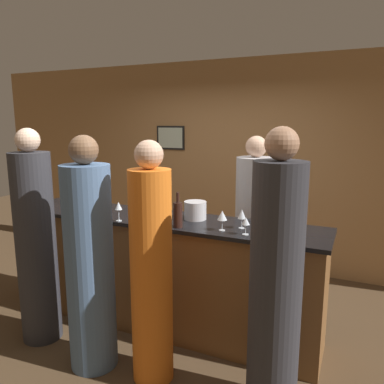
{
  "coord_description": "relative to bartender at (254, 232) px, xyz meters",
  "views": [
    {
      "loc": [
        1.7,
        -2.99,
        1.99
      ],
      "look_at": [
        0.29,
        0.1,
        1.34
      ],
      "focal_mm": 35.0,
      "sensor_mm": 36.0,
      "label": 1
    }
  ],
  "objects": [
    {
      "name": "wine_glass_3",
      "position": [
        -1.66,
        -0.77,
        0.36
      ],
      "size": [
        0.07,
        0.07,
        0.16
      ],
      "color": "silver",
      "rests_on": "bar_counter"
    },
    {
      "name": "wine_glass_0",
      "position": [
        -0.04,
        -0.85,
        0.37
      ],
      "size": [
        0.08,
        0.08,
        0.17
      ],
      "color": "silver",
      "rests_on": "bar_counter"
    },
    {
      "name": "wine_glass_4",
      "position": [
        -1.0,
        -0.96,
        0.38
      ],
      "size": [
        0.07,
        0.07,
        0.18
      ],
      "color": "silver",
      "rests_on": "bar_counter"
    },
    {
      "name": "guest_3",
      "position": [
        -1.63,
        -1.35,
        0.05
      ],
      "size": [
        0.35,
        0.35,
        1.93
      ],
      "color": "#2D2D33",
      "rests_on": "ground_plane"
    },
    {
      "name": "back_wall",
      "position": [
        -0.73,
        1.22,
        0.55
      ],
      "size": [
        8.0,
        0.08,
        2.8
      ],
      "color": "#A37547",
      "rests_on": "ground_plane"
    },
    {
      "name": "guest_2",
      "position": [
        -0.93,
        -1.46,
        0.02
      ],
      "size": [
        0.38,
        0.38,
        1.89
      ],
      "color": "#4C6B93",
      "rests_on": "ground_plane"
    },
    {
      "name": "guest_0",
      "position": [
        0.52,
        -1.35,
        0.07
      ],
      "size": [
        0.35,
        0.35,
        1.96
      ],
      "color": "#2D2D33",
      "rests_on": "ground_plane"
    },
    {
      "name": "wine_bottle_0",
      "position": [
        0.43,
        -0.45,
        0.36
      ],
      "size": [
        0.07,
        0.07,
        0.3
      ],
      "color": "black",
      "rests_on": "bar_counter"
    },
    {
      "name": "ice_bucket",
      "position": [
        -0.4,
        -0.61,
        0.33
      ],
      "size": [
        0.21,
        0.21,
        0.17
      ],
      "color": "silver",
      "rests_on": "bar_counter"
    },
    {
      "name": "wine_bottle_2",
      "position": [
        -1.72,
        -0.48,
        0.36
      ],
      "size": [
        0.07,
        0.07,
        0.3
      ],
      "color": "black",
      "rests_on": "bar_counter"
    },
    {
      "name": "ground_plane",
      "position": [
        -0.73,
        -0.69,
        -0.85
      ],
      "size": [
        14.0,
        14.0,
        0.0
      ],
      "primitive_type": "plane",
      "color": "#4C3823"
    },
    {
      "name": "wine_bottle_1",
      "position": [
        -0.42,
        -0.91,
        0.36
      ],
      "size": [
        0.08,
        0.08,
        0.3
      ],
      "color": "black",
      "rests_on": "bar_counter"
    },
    {
      "name": "wine_glass_1",
      "position": [
        0.17,
        -0.88,
        0.35
      ],
      "size": [
        0.07,
        0.07,
        0.14
      ],
      "color": "silver",
      "rests_on": "bar_counter"
    },
    {
      "name": "wine_glass_2",
      "position": [
        -0.73,
        -0.76,
        0.37
      ],
      "size": [
        0.06,
        0.06,
        0.17
      ],
      "color": "silver",
      "rests_on": "bar_counter"
    },
    {
      "name": "wine_glass_5",
      "position": [
        0.09,
        -0.72,
        0.36
      ],
      "size": [
        0.07,
        0.07,
        0.17
      ],
      "color": "silver",
      "rests_on": "bar_counter"
    },
    {
      "name": "guest_1",
      "position": [
        -0.4,
        -1.4,
        0.02
      ],
      "size": [
        0.32,
        0.32,
        1.86
      ],
      "color": "orange",
      "rests_on": "ground_plane"
    },
    {
      "name": "bartender",
      "position": [
        0.0,
        0.0,
        0.0
      ],
      "size": [
        0.39,
        0.39,
        1.85
      ],
      "rotation": [
        0.0,
        0.0,
        3.14
      ],
      "color": "#B2B2B7",
      "rests_on": "ground_plane"
    },
    {
      "name": "bar_counter",
      "position": [
        -0.73,
        -0.69,
        -0.3
      ],
      "size": [
        3.11,
        0.63,
        1.09
      ],
      "color": "brown",
      "rests_on": "ground_plane"
    }
  ]
}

